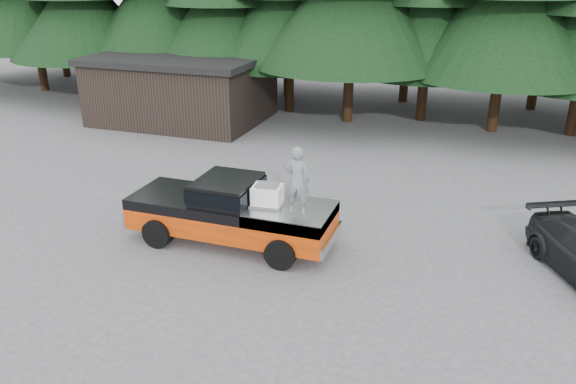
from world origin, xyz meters
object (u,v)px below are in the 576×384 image
(pickup_truck, at_px, (232,221))
(utility_building, at_px, (183,88))
(man_on_bed, at_px, (297,180))
(air_compressor, at_px, (267,196))

(pickup_truck, xyz_separation_m, utility_building, (-8.10, 11.81, 1.00))
(man_on_bed, bearing_deg, air_compressor, -20.22)
(man_on_bed, relative_size, utility_building, 0.22)
(pickup_truck, xyz_separation_m, man_on_bed, (2.05, -0.26, 1.58))
(utility_building, bearing_deg, pickup_truck, -55.55)
(pickup_truck, bearing_deg, utility_building, 124.45)
(pickup_truck, height_order, air_compressor, air_compressor)
(utility_building, bearing_deg, man_on_bed, -49.93)
(air_compressor, distance_m, utility_building, 15.02)
(air_compressor, distance_m, man_on_bed, 1.15)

